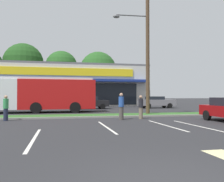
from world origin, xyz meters
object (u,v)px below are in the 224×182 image
at_px(car_0, 90,102).
at_px(car_3, 156,102).
at_px(city_bus, 26,94).
at_px(utility_pole, 146,42).
at_px(pedestrian_mid, 141,107).
at_px(pedestrian_near_bench, 6,108).
at_px(pedestrian_by_pole, 121,106).

height_order(car_0, car_3, car_0).
bearing_deg(city_bus, car_3, -161.21).
xyz_separation_m(city_bus, car_3, (14.98, 5.29, -0.99)).
bearing_deg(utility_pole, city_bus, 154.04).
xyz_separation_m(utility_pole, pedestrian_mid, (-1.44, -2.81, -5.16)).
bearing_deg(city_bus, pedestrian_near_bench, 86.94).
bearing_deg(pedestrian_near_bench, city_bus, -114.32).
height_order(pedestrian_by_pole, pedestrian_mid, pedestrian_by_pole).
bearing_deg(car_3, city_bus, -160.56).
xyz_separation_m(car_3, pedestrian_mid, (-6.54, -12.91, 0.03)).
height_order(car_0, pedestrian_near_bench, pedestrian_near_bench).
distance_m(pedestrian_near_bench, pedestrian_mid, 8.76).
bearing_deg(car_0, utility_pole, -71.10).
relative_size(car_3, pedestrian_by_pole, 2.60).
distance_m(car_0, car_3, 8.45).
bearing_deg(pedestrian_near_bench, car_3, -163.00).
relative_size(utility_pole, pedestrian_mid, 7.01).
xyz_separation_m(car_0, pedestrian_by_pole, (0.44, -12.89, 0.10)).
relative_size(utility_pole, pedestrian_by_pole, 6.39).
bearing_deg(pedestrian_near_bench, utility_pole, 170.46).
bearing_deg(car_3, utility_pole, -116.80).
height_order(utility_pole, car_0, utility_pole).
relative_size(pedestrian_near_bench, pedestrian_by_pole, 0.91).
bearing_deg(car_3, car_0, -177.79).
height_order(utility_pole, pedestrian_mid, utility_pole).
relative_size(car_0, pedestrian_near_bench, 2.58).
height_order(city_bus, pedestrian_near_bench, city_bus).
bearing_deg(pedestrian_mid, city_bus, 176.63).
relative_size(car_0, car_3, 0.91).
distance_m(utility_pole, car_3, 12.45).
xyz_separation_m(pedestrian_near_bench, pedestrian_by_pole, (7.28, -0.88, 0.08)).
distance_m(utility_pole, car_0, 11.56).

